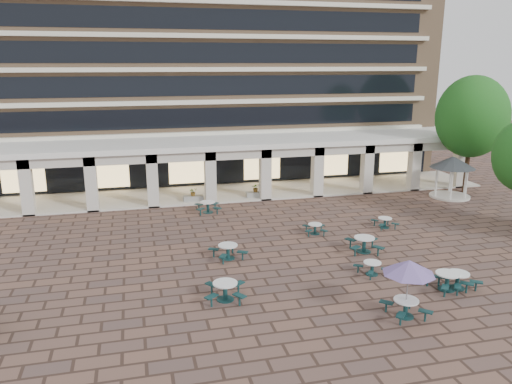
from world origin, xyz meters
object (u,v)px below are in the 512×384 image
picnic_table_3 (447,280)px  gazebo (452,167)px  picnic_table_2 (458,279)px  planter_right (256,193)px  planter_left (193,197)px

picnic_table_3 → gazebo: 17.78m
picnic_table_2 → planter_right: size_ratio=1.31×
planter_left → planter_right: (4.87, 0.00, 0.02)m
picnic_table_2 → planter_left: bearing=109.2°
planter_right → picnic_table_3: bearing=-75.0°
gazebo → planter_left: gazebo is taller
planter_right → picnic_table_2: bearing=-73.4°
picnic_table_2 → planter_left: planter_left is taller
picnic_table_2 → picnic_table_3: picnic_table_3 is taller
picnic_table_2 → planter_left: (-10.18, 17.79, -0.05)m
planter_left → planter_right: planter_right is taller
planter_left → picnic_table_3: bearing=-61.6°
gazebo → planter_right: 15.36m
picnic_table_2 → planter_right: planter_right is taller
picnic_table_3 → planter_left: planter_left is taller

